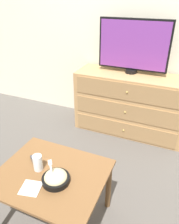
# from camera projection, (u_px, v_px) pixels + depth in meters

# --- Properties ---
(ground_plane) EXTENTS (12.00, 12.00, 0.00)m
(ground_plane) POSITION_uv_depth(u_px,v_px,m) (132.00, 120.00, 3.07)
(ground_plane) COLOR #56514C
(wall_back) EXTENTS (12.00, 0.05, 2.60)m
(wall_back) POSITION_uv_depth(u_px,v_px,m) (143.00, 21.00, 2.46)
(wall_back) COLOR silver
(wall_back) RESTS_ON ground_plane
(dresser) EXTENTS (1.32, 0.46, 0.75)m
(dresser) POSITION_uv_depth(u_px,v_px,m) (130.00, 104.00, 2.68)
(dresser) COLOR tan
(dresser) RESTS_ON ground_plane
(tv) EXTENTS (0.80, 0.14, 0.60)m
(tv) POSITION_uv_depth(u_px,v_px,m) (133.00, 46.00, 2.42)
(tv) COLOR black
(tv) RESTS_ON dresser
(coffee_table) EXTENTS (0.75, 0.62, 0.48)m
(coffee_table) POSITION_uv_depth(u_px,v_px,m) (52.00, 182.00, 1.55)
(coffee_table) COLOR brown
(coffee_table) RESTS_ON ground_plane
(takeout_bowl) EXTENTS (0.19, 0.19, 0.17)m
(takeout_bowl) POSITION_uv_depth(u_px,v_px,m) (56.00, 178.00, 1.44)
(takeout_bowl) COLOR black
(takeout_bowl) RESTS_ON coffee_table
(drink_cup) EXTENTS (0.07, 0.07, 0.12)m
(drink_cup) POSITION_uv_depth(u_px,v_px,m) (38.00, 163.00, 1.53)
(drink_cup) COLOR white
(drink_cup) RESTS_ON coffee_table
(napkin) EXTENTS (0.15, 0.15, 0.00)m
(napkin) POSITION_uv_depth(u_px,v_px,m) (31.00, 188.00, 1.40)
(napkin) COLOR white
(napkin) RESTS_ON coffee_table
(remote_control) EXTENTS (0.12, 0.11, 0.02)m
(remote_control) POSITION_uv_depth(u_px,v_px,m) (34.00, 161.00, 1.61)
(remote_control) COLOR #38383D
(remote_control) RESTS_ON coffee_table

